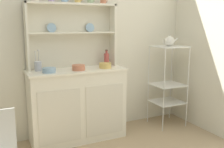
# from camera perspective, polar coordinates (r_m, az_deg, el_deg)

# --- Properties ---
(wall_back) EXTENTS (3.84, 0.05, 2.50)m
(wall_back) POSITION_cam_1_polar(r_m,az_deg,el_deg) (3.34, -8.72, 8.00)
(wall_back) COLOR silver
(wall_back) RESTS_ON ground
(hutch_cabinet) EXTENTS (1.17, 0.45, 0.88)m
(hutch_cabinet) POSITION_cam_1_polar(r_m,az_deg,el_deg) (3.23, -7.58, -6.49)
(hutch_cabinet) COLOR silver
(hutch_cabinet) RESTS_ON ground
(hutch_shelf_unit) EXTENTS (1.09, 0.18, 0.77)m
(hutch_shelf_unit) POSITION_cam_1_polar(r_m,az_deg,el_deg) (3.24, -8.90, 9.33)
(hutch_shelf_unit) COLOR silver
(hutch_shelf_unit) RESTS_ON hutch_cabinet
(bakers_rack) EXTENTS (0.42, 0.39, 1.12)m
(bakers_rack) POSITION_cam_1_polar(r_m,az_deg,el_deg) (3.69, 12.18, -0.69)
(bakers_rack) COLOR silver
(bakers_rack) RESTS_ON ground
(cup_sage_4) EXTENTS (0.09, 0.07, 0.08)m
(cup_sage_4) POSITION_cam_1_polar(r_m,az_deg,el_deg) (3.29, -4.74, 15.87)
(cup_sage_4) COLOR #9EB78E
(cup_sage_4) RESTS_ON hutch_shelf_unit
(cup_terracotta_5) EXTENTS (0.09, 0.07, 0.08)m
(cup_terracotta_5) POSITION_cam_1_polar(r_m,az_deg,el_deg) (3.35, -1.94, 15.77)
(cup_terracotta_5) COLOR #C67556
(cup_terracotta_5) RESTS_ON hutch_shelf_unit
(bowl_mixing_large) EXTENTS (0.15, 0.15, 0.05)m
(bowl_mixing_large) POSITION_cam_1_polar(r_m,az_deg,el_deg) (2.96, -13.64, 0.83)
(bowl_mixing_large) COLOR #8EB2D1
(bowl_mixing_large) RESTS_ON hutch_cabinet
(bowl_floral_medium) EXTENTS (0.15, 0.15, 0.06)m
(bowl_floral_medium) POSITION_cam_1_polar(r_m,az_deg,el_deg) (3.05, -7.36, 1.42)
(bowl_floral_medium) COLOR #C67556
(bowl_floral_medium) RESTS_ON hutch_cabinet
(bowl_cream_small) EXTENTS (0.15, 0.15, 0.06)m
(bowl_cream_small) POSITION_cam_1_polar(r_m,az_deg,el_deg) (3.17, -1.50, 1.88)
(bowl_cream_small) COLOR #DBB760
(bowl_cream_small) RESTS_ON hutch_cabinet
(jam_bottle) EXTENTS (0.06, 0.06, 0.21)m
(jam_bottle) POSITION_cam_1_polar(r_m,az_deg,el_deg) (3.35, -1.20, 3.28)
(jam_bottle) COLOR #B74C47
(jam_bottle) RESTS_ON hutch_cabinet
(utensil_jar) EXTENTS (0.08, 0.08, 0.24)m
(utensil_jar) POSITION_cam_1_polar(r_m,az_deg,el_deg) (3.09, -15.91, 1.74)
(utensil_jar) COLOR #B2B7C6
(utensil_jar) RESTS_ON hutch_cabinet
(porcelain_teapot) EXTENTS (0.22, 0.13, 0.15)m
(porcelain_teapot) POSITION_cam_1_polar(r_m,az_deg,el_deg) (3.62, 12.48, 7.04)
(porcelain_teapot) COLOR white
(porcelain_teapot) RESTS_ON bakers_rack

